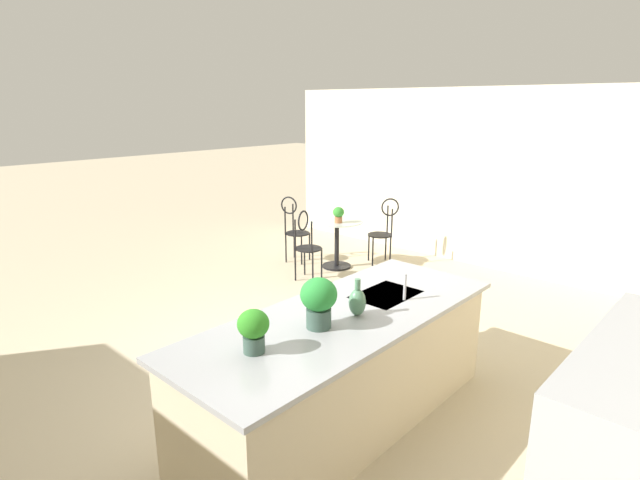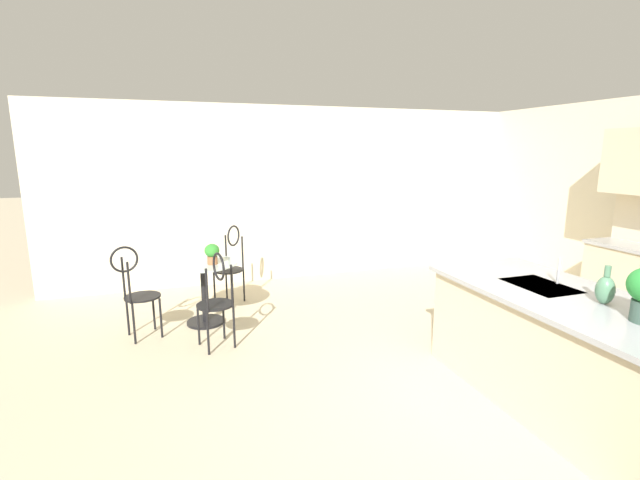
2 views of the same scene
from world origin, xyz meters
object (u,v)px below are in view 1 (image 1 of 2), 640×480
at_px(potted_plant_counter_far, 253,328).
at_px(chair_by_island, 384,228).
at_px(potted_plant_counter_near, 319,300).
at_px(potted_plant_on_table, 338,214).
at_px(bistro_table, 337,239).
at_px(vase_on_counter, 357,302).
at_px(chair_toward_desk, 294,226).
at_px(chair_near_window, 307,242).

bearing_deg(potted_plant_counter_far, chair_by_island, -154.26).
height_order(potted_plant_counter_far, potted_plant_counter_near, potted_plant_counter_near).
bearing_deg(potted_plant_counter_near, potted_plant_on_table, -141.58).
distance_m(potted_plant_counter_far, potted_plant_counter_near, 0.55).
height_order(potted_plant_on_table, potted_plant_counter_far, potted_plant_counter_far).
distance_m(bistro_table, vase_on_counter, 3.97).
xyz_separation_m(bistro_table, potted_plant_counter_far, (3.78, 2.54, 0.64)).
relative_size(chair_toward_desk, vase_on_counter, 3.62).
bearing_deg(vase_on_counter, chair_near_window, -129.49).
height_order(chair_by_island, potted_plant_on_table, chair_by_island).
relative_size(bistro_table, potted_plant_counter_far, 2.77).
xyz_separation_m(bistro_table, potted_plant_counter_near, (3.23, 2.60, 0.68)).
distance_m(bistro_table, chair_toward_desk, 0.76).
relative_size(chair_near_window, potted_plant_counter_far, 3.60).
distance_m(bistro_table, chair_by_island, 0.78).
xyz_separation_m(chair_toward_desk, potted_plant_counter_near, (3.03, 3.32, 0.56)).
bearing_deg(chair_by_island, chair_near_window, -12.77).
bearing_deg(bistro_table, chair_toward_desk, -74.24).
height_order(bistro_table, potted_plant_counter_far, potted_plant_counter_far).
relative_size(chair_toward_desk, potted_plant_counter_far, 3.60).
bearing_deg(chair_toward_desk, chair_near_window, 55.50).
bearing_deg(potted_plant_counter_near, chair_toward_desk, -132.42).
bearing_deg(chair_near_window, potted_plant_counter_far, 39.08).
distance_m(bistro_table, potted_plant_counter_far, 4.60).
bearing_deg(bistro_table, potted_plant_counter_far, 33.90).
bearing_deg(bistro_table, vase_on_counter, 42.78).
distance_m(chair_toward_desk, potted_plant_counter_far, 4.87).
relative_size(chair_by_island, potted_plant_counter_far, 3.60).
height_order(chair_toward_desk, potted_plant_on_table, chair_toward_desk).
bearing_deg(chair_near_window, vase_on_counter, 50.51).
height_order(chair_by_island, potted_plant_counter_far, potted_plant_counter_far).
relative_size(bistro_table, chair_by_island, 0.77).
bearing_deg(potted_plant_on_table, chair_near_window, -2.24).
bearing_deg(chair_near_window, potted_plant_on_table, 177.76).
relative_size(potted_plant_counter_near, vase_on_counter, 1.28).
bearing_deg(chair_by_island, chair_toward_desk, -52.36).
distance_m(chair_near_window, vase_on_counter, 3.39).
bearing_deg(chair_toward_desk, chair_by_island, 127.64).
relative_size(chair_near_window, chair_by_island, 1.00).
xyz_separation_m(bistro_table, vase_on_counter, (2.88, 2.67, 0.58)).
relative_size(bistro_table, chair_near_window, 0.77).
xyz_separation_m(chair_near_window, potted_plant_counter_near, (2.48, 2.52, 0.56)).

